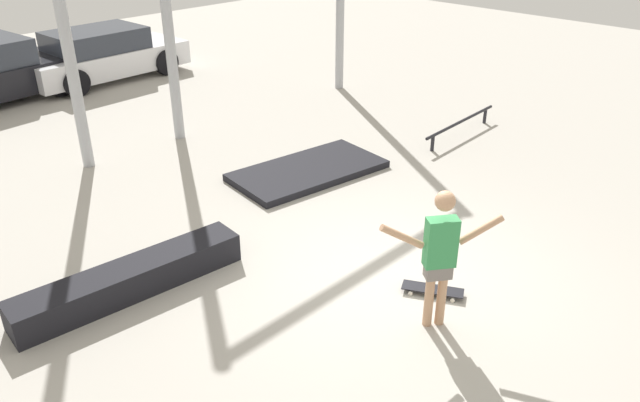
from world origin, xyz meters
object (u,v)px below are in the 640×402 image
object	(u,v)px
grind_box	(131,279)
skateboarder	(440,252)
parked_car_white	(102,55)
skateboard	(433,289)
manual_pad	(308,171)
grind_rail	(461,123)

from	to	relation	value
grind_box	skateboarder	bearing A→B (deg)	-55.55
skateboarder	parked_car_white	bearing A→B (deg)	114.75
skateboarder	parked_car_white	distance (m)	12.23
skateboarder	grind_box	world-z (taller)	skateboarder
skateboard	grind_box	xyz separation A→B (m)	(-2.58, 2.71, 0.13)
manual_pad	parked_car_white	bearing A→B (deg)	86.29
skateboard	manual_pad	size ratio (longest dim) A/B	0.29
grind_box	parked_car_white	bearing A→B (deg)	62.96
skateboard	parked_car_white	world-z (taller)	parked_car_white
skateboard	grind_rail	bearing A→B (deg)	91.25
skateboarder	skateboard	size ratio (longest dim) A/B	2.23
skateboard	grind_rail	distance (m)	5.61
skateboarder	parked_car_white	world-z (taller)	skateboarder
manual_pad	skateboarder	bearing A→B (deg)	-115.91
skateboarder	manual_pad	bearing A→B (deg)	100.45
parked_car_white	skateboard	bearing A→B (deg)	-101.66
skateboarder	manual_pad	size ratio (longest dim) A/B	0.64
grind_box	manual_pad	world-z (taller)	grind_box
skateboarder	manual_pad	xyz separation A→B (m)	(1.94, 4.00, -0.92)
grind_box	parked_car_white	distance (m)	10.03
skateboard	skateboarder	bearing A→B (deg)	-82.79
manual_pad	grind_rail	bearing A→B (deg)	-14.68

